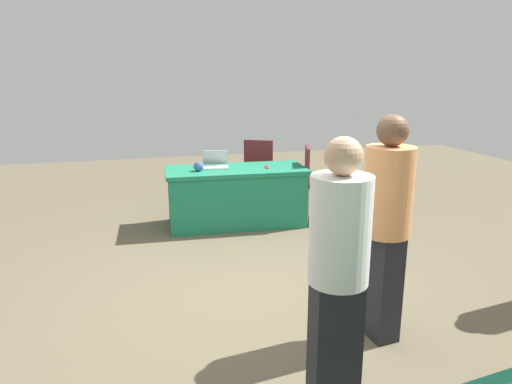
{
  "coord_description": "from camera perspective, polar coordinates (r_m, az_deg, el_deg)",
  "views": [
    {
      "loc": [
        0.88,
        3.58,
        1.92
      ],
      "look_at": [
        -0.16,
        -0.23,
        0.9
      ],
      "focal_mm": 32.85,
      "sensor_mm": 36.0,
      "label": 1
    }
  ],
  "objects": [
    {
      "name": "ground_plane",
      "position": [
        4.16,
        -1.29,
        -13.01
      ],
      "size": [
        14.4,
        14.4,
        0.0
      ],
      "primitive_type": "plane",
      "color": "brown"
    },
    {
      "name": "person_attendee_standing",
      "position": [
        3.42,
        15.58,
        -3.17
      ],
      "size": [
        0.37,
        0.37,
        1.64
      ],
      "rotation": [
        0.0,
        0.0,
        1.65
      ],
      "color": "#26262D",
      "rests_on": "ground"
    },
    {
      "name": "scissors_red",
      "position": [
        5.96,
        1.32,
        3.05
      ],
      "size": [
        0.06,
        0.18,
        0.01
      ],
      "primitive_type": "cube",
      "rotation": [
        0.0,
        0.0,
        1.41
      ],
      "color": "red",
      "rests_on": "table_foreground"
    },
    {
      "name": "chair_back_row",
      "position": [
        6.85,
        0.51,
        3.1
      ],
      "size": [
        0.59,
        0.59,
        0.98
      ],
      "rotation": [
        0.0,
        0.0,
        2.67
      ],
      "color": "#9E9993",
      "rests_on": "ground"
    },
    {
      "name": "yarn_ball",
      "position": [
        5.76,
        -7.01,
        3.12
      ],
      "size": [
        0.12,
        0.12,
        0.12
      ],
      "primitive_type": "sphere",
      "color": "#3F5999",
      "rests_on": "table_foreground"
    },
    {
      "name": "chair_near_front",
      "position": [
        6.22,
        7.38,
        1.75
      ],
      "size": [
        0.55,
        0.55,
        0.97
      ],
      "rotation": [
        0.0,
        0.0,
        1.26
      ],
      "color": "#9E9993",
      "rests_on": "ground"
    },
    {
      "name": "laptop_silver",
      "position": [
        5.98,
        -4.97,
        3.4
      ],
      "size": [
        0.36,
        0.34,
        0.21
      ],
      "rotation": [
        0.0,
        0.0,
        -0.17
      ],
      "color": "silver",
      "rests_on": "table_foreground"
    },
    {
      "name": "person_organiser",
      "position": [
        2.68,
        10.01,
        -8.55
      ],
      "size": [
        0.35,
        0.35,
        1.59
      ],
      "rotation": [
        0.0,
        0.0,
        3.1
      ],
      "color": "#26262D",
      "rests_on": "ground"
    },
    {
      "name": "table_foreground",
      "position": [
        6.0,
        -2.44,
        -0.51
      ],
      "size": [
        1.8,
        0.85,
        0.74
      ],
      "rotation": [
        0.0,
        0.0,
        -0.05
      ],
      "color": "#1E7A56",
      "rests_on": "ground"
    }
  ]
}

